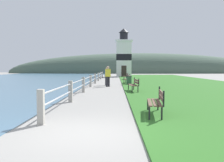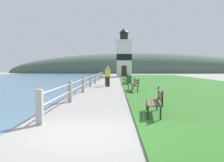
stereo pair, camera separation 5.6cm
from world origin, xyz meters
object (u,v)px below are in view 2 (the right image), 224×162
Objects in this scene: park_bench_far at (127,78)px; person_strolling at (107,76)px; park_bench_by_lighthouse at (126,76)px; trash_bin at (129,80)px; park_bench_near at (156,100)px; park_bench_midway at (134,84)px; lighthouse at (124,56)px; person_by_railing at (108,76)px.

person_strolling reaches higher than park_bench_far.
trash_bin is at bearing 86.81° from park_bench_by_lighthouse.
park_bench_near is 8.36m from park_bench_midway.
park_bench_far is at bearing -90.72° from lighthouse.
trash_bin is at bearing -90.52° from lighthouse.
person_by_railing is (-1.88, -4.20, 0.41)m from park_bench_far.
person_by_railing reaches higher than park_bench_near.
park_bench_far is 7.69m from park_bench_by_lighthouse.
person_by_railing reaches higher than park_bench_by_lighthouse.
park_bench_midway is (-0.14, 8.36, 0.00)m from park_bench_near.
person_strolling is at bearing -75.81° from park_bench_midway.
park_bench_by_lighthouse is at bearing -94.53° from park_bench_midway.
park_bench_near is 17.19m from park_bench_far.
lighthouse is at bearing 89.48° from trash_bin.
park_bench_far is 0.21× the size of lighthouse.
park_bench_midway reaches higher than trash_bin.
person_by_railing is at bearing -75.22° from park_bench_near.
person_strolling is (-2.06, 6.23, 0.36)m from park_bench_midway.
park_bench_midway and park_bench_far have the same top height.
lighthouse reaches higher than park_bench_far.
park_bench_far is at bearing -30.50° from person_strolling.
person_by_railing is at bearing 77.74° from park_bench_by_lighthouse.
park_bench_near is 13.15m from person_by_railing.
lighthouse is 23.21m from person_strolling.
park_bench_by_lighthouse is 13.04m from lighthouse.
person_by_railing is (-2.05, -11.89, 0.41)m from park_bench_by_lighthouse.
park_bench_far is at bearing 86.24° from park_bench_by_lighthouse.
park_bench_far is 4.62m from person_by_railing.
person_strolling is 1.99× the size of trash_bin.
person_strolling is at bearing -95.65° from lighthouse.
park_bench_by_lighthouse is 9.68m from trash_bin.
park_bench_near and park_bench_by_lighthouse have the same top height.
park_bench_near is at bearing 86.84° from park_bench_midway.
person_strolling is (-2.27, -22.92, -2.86)m from lighthouse.
park_bench_by_lighthouse is 1.11× the size of person_by_railing.
lighthouse is at bearing -84.34° from park_bench_near.
park_bench_near is at bearing 166.15° from person_by_railing.
park_bench_midway is 1.20× the size of person_strolling.
person_by_railing is at bearing -167.88° from person_strolling.
lighthouse reaches higher than park_bench_by_lighthouse.
lighthouse reaches higher than trash_bin.
trash_bin is (0.01, 6.82, -0.12)m from park_bench_midway.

